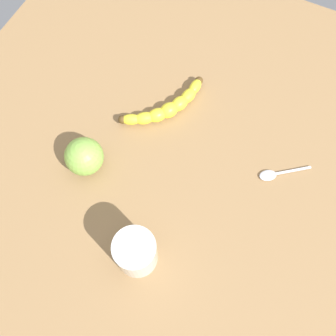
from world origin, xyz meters
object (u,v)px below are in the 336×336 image
(green_apple_fruit, at_px, (84,156))
(teaspoon, at_px, (271,175))
(banana, at_px, (167,107))
(smoothie_glass, at_px, (136,253))

(green_apple_fruit, bearing_deg, teaspoon, -157.88)
(banana, distance_m, teaspoon, 0.27)
(banana, xyz_separation_m, teaspoon, (-0.26, 0.05, -0.01))
(smoothie_glass, xyz_separation_m, green_apple_fruit, (0.19, -0.13, -0.01))
(banana, bearing_deg, smoothie_glass, -130.56)
(teaspoon, bearing_deg, banana, -47.02)
(green_apple_fruit, bearing_deg, banana, -115.98)
(smoothie_glass, relative_size, green_apple_fruit, 1.24)
(smoothie_glass, distance_m, green_apple_fruit, 0.22)
(green_apple_fruit, relative_size, teaspoon, 0.81)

